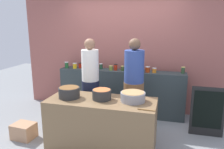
{
  "coord_description": "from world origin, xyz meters",
  "views": [
    {
      "loc": [
        1.0,
        -3.41,
        1.95
      ],
      "look_at": [
        0.0,
        0.35,
        1.05
      ],
      "focal_mm": 35.47,
      "sensor_mm": 36.0,
      "label": 1
    }
  ],
  "objects_px": {
    "preserve_jar_4": "(101,66)",
    "preserve_jar_11": "(148,69)",
    "preserve_jar_5": "(111,68)",
    "preserve_jar_8": "(128,68)",
    "preserve_jar_12": "(154,70)",
    "cook_in_cap": "(134,91)",
    "chalkboard_sign": "(207,112)",
    "preserve_jar_0": "(67,65)",
    "preserve_jar_1": "(75,66)",
    "cooking_pot_left": "(69,92)",
    "preserve_jar_9": "(134,68)",
    "bread_crate": "(24,131)",
    "preserve_jar_10": "(140,70)",
    "preserve_jar_2": "(80,65)",
    "preserve_jar_7": "(123,68)",
    "wooden_spoon": "(147,110)",
    "cook_with_tongs": "(91,88)",
    "cooking_pot_center": "(102,94)",
    "preserve_jar_6": "(116,67)",
    "preserve_jar_3": "(90,66)",
    "preserve_jar_13": "(183,70)",
    "cooking_pot_right": "(133,97)"
  },
  "relations": [
    {
      "from": "wooden_spoon",
      "to": "preserve_jar_11",
      "type": "bearing_deg",
      "value": 95.72
    },
    {
      "from": "preserve_jar_6",
      "to": "wooden_spoon",
      "type": "bearing_deg",
      "value": -62.65
    },
    {
      "from": "cook_with_tongs",
      "to": "preserve_jar_12",
      "type": "bearing_deg",
      "value": 34.24
    },
    {
      "from": "preserve_jar_3",
      "to": "bread_crate",
      "type": "bearing_deg",
      "value": -115.51
    },
    {
      "from": "preserve_jar_12",
      "to": "preserve_jar_8",
      "type": "bearing_deg",
      "value": 179.42
    },
    {
      "from": "cooking_pot_left",
      "to": "cooking_pot_center",
      "type": "relative_size",
      "value": 1.13
    },
    {
      "from": "preserve_jar_2",
      "to": "bread_crate",
      "type": "height_order",
      "value": "preserve_jar_2"
    },
    {
      "from": "preserve_jar_8",
      "to": "bread_crate",
      "type": "height_order",
      "value": "preserve_jar_8"
    },
    {
      "from": "preserve_jar_7",
      "to": "cook_with_tongs",
      "type": "relative_size",
      "value": 0.06
    },
    {
      "from": "preserve_jar_11",
      "to": "cook_with_tongs",
      "type": "distance_m",
      "value": 1.25
    },
    {
      "from": "bread_crate",
      "to": "chalkboard_sign",
      "type": "xyz_separation_m",
      "value": [
        3.06,
        0.91,
        0.32
      ]
    },
    {
      "from": "preserve_jar_5",
      "to": "preserve_jar_9",
      "type": "bearing_deg",
      "value": 2.29
    },
    {
      "from": "preserve_jar_4",
      "to": "preserve_jar_11",
      "type": "relative_size",
      "value": 0.98
    },
    {
      "from": "preserve_jar_0",
      "to": "cooking_pot_center",
      "type": "bearing_deg",
      "value": -46.74
    },
    {
      "from": "preserve_jar_0",
      "to": "cooking_pot_center",
      "type": "height_order",
      "value": "preserve_jar_0"
    },
    {
      "from": "preserve_jar_0",
      "to": "preserve_jar_5",
      "type": "bearing_deg",
      "value": 0.59
    },
    {
      "from": "preserve_jar_9",
      "to": "preserve_jar_13",
      "type": "height_order",
      "value": "preserve_jar_9"
    },
    {
      "from": "preserve_jar_1",
      "to": "bread_crate",
      "type": "distance_m",
      "value": 1.75
    },
    {
      "from": "preserve_jar_8",
      "to": "cook_with_tongs",
      "type": "relative_size",
      "value": 0.07
    },
    {
      "from": "preserve_jar_12",
      "to": "cooking_pot_right",
      "type": "distance_m",
      "value": 1.31
    },
    {
      "from": "preserve_jar_1",
      "to": "preserve_jar_9",
      "type": "relative_size",
      "value": 0.89
    },
    {
      "from": "preserve_jar_0",
      "to": "preserve_jar_1",
      "type": "xyz_separation_m",
      "value": [
        0.2,
        -0.0,
        -0.01
      ]
    },
    {
      "from": "preserve_jar_2",
      "to": "preserve_jar_5",
      "type": "xyz_separation_m",
      "value": [
        0.73,
        -0.06,
        -0.01
      ]
    },
    {
      "from": "preserve_jar_6",
      "to": "cooking_pot_left",
      "type": "xyz_separation_m",
      "value": [
        -0.41,
        -1.41,
        -0.16
      ]
    },
    {
      "from": "preserve_jar_3",
      "to": "preserve_jar_5",
      "type": "bearing_deg",
      "value": 0.35
    },
    {
      "from": "preserve_jar_10",
      "to": "preserve_jar_2",
      "type": "bearing_deg",
      "value": 176.38
    },
    {
      "from": "preserve_jar_5",
      "to": "bread_crate",
      "type": "height_order",
      "value": "preserve_jar_5"
    },
    {
      "from": "preserve_jar_5",
      "to": "preserve_jar_8",
      "type": "distance_m",
      "value": 0.37
    },
    {
      "from": "preserve_jar_0",
      "to": "cook_in_cap",
      "type": "height_order",
      "value": "cook_in_cap"
    },
    {
      "from": "preserve_jar_10",
      "to": "chalkboard_sign",
      "type": "height_order",
      "value": "preserve_jar_10"
    },
    {
      "from": "preserve_jar_6",
      "to": "cooking_pot_center",
      "type": "xyz_separation_m",
      "value": [
        0.12,
        -1.35,
        -0.17
      ]
    },
    {
      "from": "cooking_pot_left",
      "to": "cooking_pot_center",
      "type": "bearing_deg",
      "value": 5.88
    },
    {
      "from": "preserve_jar_10",
      "to": "preserve_jar_12",
      "type": "relative_size",
      "value": 1.05
    },
    {
      "from": "preserve_jar_0",
      "to": "preserve_jar_8",
      "type": "relative_size",
      "value": 1.17
    },
    {
      "from": "preserve_jar_5",
      "to": "preserve_jar_9",
      "type": "distance_m",
      "value": 0.5
    },
    {
      "from": "preserve_jar_2",
      "to": "cook_with_tongs",
      "type": "height_order",
      "value": "cook_with_tongs"
    },
    {
      "from": "preserve_jar_11",
      "to": "cooking_pot_center",
      "type": "xyz_separation_m",
      "value": [
        -0.57,
        -1.33,
        -0.17
      ]
    },
    {
      "from": "preserve_jar_6",
      "to": "preserve_jar_8",
      "type": "xyz_separation_m",
      "value": [
        0.27,
        -0.03,
        -0.01
      ]
    },
    {
      "from": "preserve_jar_12",
      "to": "bread_crate",
      "type": "distance_m",
      "value": 2.7
    },
    {
      "from": "preserve_jar_0",
      "to": "preserve_jar_9",
      "type": "xyz_separation_m",
      "value": [
        1.53,
        0.03,
        -0.0
      ]
    },
    {
      "from": "preserve_jar_7",
      "to": "cooking_pot_right",
      "type": "bearing_deg",
      "value": -71.39
    },
    {
      "from": "preserve_jar_6",
      "to": "preserve_jar_13",
      "type": "xyz_separation_m",
      "value": [
        1.38,
        0.06,
        0.0
      ]
    },
    {
      "from": "cooking_pot_left",
      "to": "preserve_jar_9",
      "type": "bearing_deg",
      "value": 60.03
    },
    {
      "from": "bread_crate",
      "to": "preserve_jar_10",
      "type": "bearing_deg",
      "value": 38.78
    },
    {
      "from": "cook_in_cap",
      "to": "chalkboard_sign",
      "type": "relative_size",
      "value": 1.91
    },
    {
      "from": "preserve_jar_13",
      "to": "wooden_spoon",
      "type": "height_order",
      "value": "preserve_jar_13"
    },
    {
      "from": "preserve_jar_1",
      "to": "preserve_jar_8",
      "type": "xyz_separation_m",
      "value": [
        1.2,
        0.0,
        -0.0
      ]
    },
    {
      "from": "preserve_jar_10",
      "to": "wooden_spoon",
      "type": "xyz_separation_m",
      "value": [
        0.31,
        -1.59,
        -0.23
      ]
    },
    {
      "from": "preserve_jar_5",
      "to": "preserve_jar_10",
      "type": "distance_m",
      "value": 0.63
    },
    {
      "from": "preserve_jar_7",
      "to": "preserve_jar_12",
      "type": "xyz_separation_m",
      "value": [
        0.67,
        -0.05,
        -0.0
      ]
    }
  ]
}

